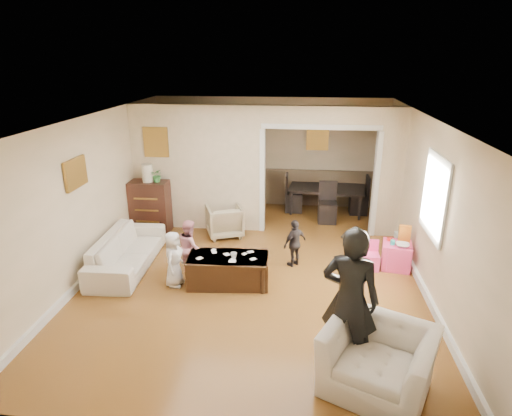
# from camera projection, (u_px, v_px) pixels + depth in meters

# --- Properties ---
(floor) EXTENTS (7.00, 7.00, 0.00)m
(floor) POSITION_uv_depth(u_px,v_px,m) (255.00, 268.00, 7.51)
(floor) COLOR brown
(floor) RESTS_ON ground
(partition_left) EXTENTS (2.75, 0.18, 2.60)m
(partition_left) POSITION_uv_depth(u_px,v_px,m) (198.00, 168.00, 8.89)
(partition_left) COLOR beige
(partition_left) RESTS_ON ground
(partition_right) EXTENTS (0.55, 0.18, 2.60)m
(partition_right) POSITION_uv_depth(u_px,v_px,m) (389.00, 174.00, 8.50)
(partition_right) COLOR beige
(partition_right) RESTS_ON ground
(partition_header) EXTENTS (2.22, 0.18, 0.35)m
(partition_header) POSITION_uv_depth(u_px,v_px,m) (322.00, 115.00, 8.26)
(partition_header) COLOR beige
(partition_header) RESTS_ON partition_right
(window_pane) EXTENTS (0.03, 0.95, 1.10)m
(window_pane) POSITION_uv_depth(u_px,v_px,m) (435.00, 196.00, 6.33)
(window_pane) COLOR white
(window_pane) RESTS_ON ground
(framed_art_partition) EXTENTS (0.45, 0.03, 0.55)m
(framed_art_partition) POSITION_uv_depth(u_px,v_px,m) (156.00, 142.00, 8.69)
(framed_art_partition) COLOR brown
(framed_art_partition) RESTS_ON partition_left
(framed_art_sofa_wall) EXTENTS (0.03, 0.55, 0.40)m
(framed_art_sofa_wall) POSITION_uv_depth(u_px,v_px,m) (76.00, 173.00, 6.61)
(framed_art_sofa_wall) COLOR brown
(framed_art_alcove) EXTENTS (0.45, 0.03, 0.55)m
(framed_art_alcove) POSITION_uv_depth(u_px,v_px,m) (318.00, 137.00, 10.04)
(framed_art_alcove) COLOR brown
(sofa) EXTENTS (0.88, 2.08, 0.60)m
(sofa) POSITION_uv_depth(u_px,v_px,m) (127.00, 251.00, 7.48)
(sofa) COLOR beige
(sofa) RESTS_ON ground
(armchair_back) EXTENTS (0.89, 0.90, 0.64)m
(armchair_back) POSITION_uv_depth(u_px,v_px,m) (224.00, 221.00, 8.78)
(armchair_back) COLOR tan
(armchair_back) RESTS_ON ground
(armchair_front) EXTENTS (1.45, 1.38, 0.74)m
(armchair_front) POSITION_uv_depth(u_px,v_px,m) (378.00, 360.00, 4.71)
(armchair_front) COLOR beige
(armchair_front) RESTS_ON ground
(dresser) EXTENTS (0.79, 0.44, 1.08)m
(dresser) POSITION_uv_depth(u_px,v_px,m) (150.00, 207.00, 8.93)
(dresser) COLOR #351510
(dresser) RESTS_ON ground
(table_lamp) EXTENTS (0.22, 0.22, 0.36)m
(table_lamp) POSITION_uv_depth(u_px,v_px,m) (147.00, 173.00, 8.69)
(table_lamp) COLOR #F2E8C5
(table_lamp) RESTS_ON dresser
(potted_plant) EXTENTS (0.25, 0.22, 0.28)m
(potted_plant) POSITION_uv_depth(u_px,v_px,m) (157.00, 175.00, 8.68)
(potted_plant) COLOR #397C37
(potted_plant) RESTS_ON dresser
(coffee_table) EXTENTS (1.33, 0.75, 0.48)m
(coffee_table) POSITION_uv_depth(u_px,v_px,m) (228.00, 270.00, 6.95)
(coffee_table) COLOR #352111
(coffee_table) RESTS_ON ground
(coffee_cup) EXTENTS (0.11, 0.11, 0.09)m
(coffee_cup) POSITION_uv_depth(u_px,v_px,m) (234.00, 255.00, 6.79)
(coffee_cup) COLOR beige
(coffee_cup) RESTS_ON coffee_table
(play_table) EXTENTS (0.54, 0.54, 0.46)m
(play_table) POSITION_uv_depth(u_px,v_px,m) (396.00, 256.00, 7.47)
(play_table) COLOR #FF438B
(play_table) RESTS_ON ground
(cereal_box) EXTENTS (0.21, 0.10, 0.30)m
(cereal_box) POSITION_uv_depth(u_px,v_px,m) (405.00, 234.00, 7.42)
(cereal_box) COLOR gold
(cereal_box) RESTS_ON play_table
(cyan_cup) EXTENTS (0.08, 0.08, 0.08)m
(cyan_cup) POSITION_uv_depth(u_px,v_px,m) (393.00, 242.00, 7.34)
(cyan_cup) COLOR teal
(cyan_cup) RESTS_ON play_table
(toy_block) EXTENTS (0.09, 0.07, 0.05)m
(toy_block) POSITION_uv_depth(u_px,v_px,m) (389.00, 239.00, 7.50)
(toy_block) COLOR #B41C16
(toy_block) RESTS_ON play_table
(play_bowl) EXTENTS (0.26, 0.26, 0.06)m
(play_bowl) POSITION_uv_depth(u_px,v_px,m) (402.00, 245.00, 7.26)
(play_bowl) COLOR white
(play_bowl) RESTS_ON play_table
(dining_table) EXTENTS (1.82, 1.16, 0.61)m
(dining_table) POSITION_uv_depth(u_px,v_px,m) (326.00, 200.00, 10.09)
(dining_table) COLOR black
(dining_table) RESTS_ON ground
(adult_person) EXTENTS (0.75, 0.59, 1.80)m
(adult_person) POSITION_uv_depth(u_px,v_px,m) (350.00, 300.00, 4.87)
(adult_person) COLOR black
(adult_person) RESTS_ON ground
(child_kneel_a) EXTENTS (0.33, 0.47, 0.92)m
(child_kneel_a) POSITION_uv_depth(u_px,v_px,m) (174.00, 259.00, 6.82)
(child_kneel_a) COLOR silver
(child_kneel_a) RESTS_ON ground
(child_kneel_b) EXTENTS (0.52, 0.57, 0.95)m
(child_kneel_b) POSITION_uv_depth(u_px,v_px,m) (190.00, 247.00, 7.22)
(child_kneel_b) COLOR pink
(child_kneel_b) RESTS_ON ground
(child_toddler) EXTENTS (0.50, 0.50, 0.85)m
(child_toddler) POSITION_uv_depth(u_px,v_px,m) (295.00, 243.00, 7.48)
(child_toddler) COLOR black
(child_toddler) RESTS_ON ground
(craft_papers) EXTENTS (0.97, 0.47, 0.00)m
(craft_papers) POSITION_uv_depth(u_px,v_px,m) (229.00, 256.00, 6.89)
(craft_papers) COLOR white
(craft_papers) RESTS_ON coffee_table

